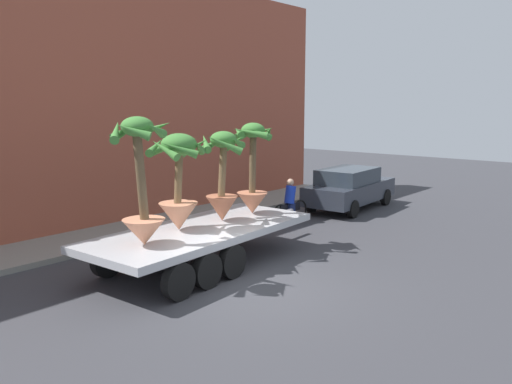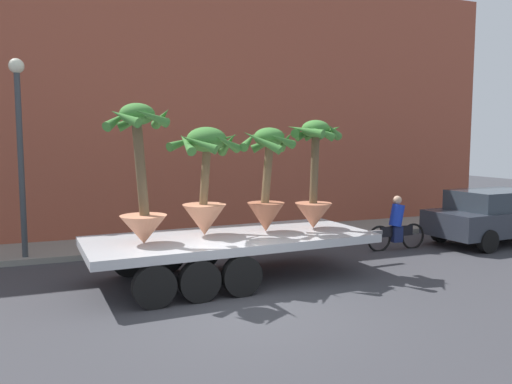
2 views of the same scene
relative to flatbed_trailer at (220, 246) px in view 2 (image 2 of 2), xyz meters
The scene contains 11 objects.
ground_plane 2.14m from the flatbed_trailer, 91.63° to the right, with size 60.00×60.00×0.00m, color #38383D.
sidewalk 4.17m from the flatbed_trailer, 90.79° to the left, with size 24.00×2.20×0.15m, color gray.
building_facade 6.72m from the flatbed_trailer, 90.56° to the left, with size 24.00×1.20×8.29m, color #9E4C38.
flatbed_trailer is the anchor object (origin of this frame).
potted_palm_rear 1.78m from the flatbed_trailer, ahead, with size 1.35×1.44×2.34m.
potted_palm_middle 1.47m from the flatbed_trailer, 130.01° to the left, with size 1.72×1.67×2.34m.
potted_palm_front 2.77m from the flatbed_trailer, ahead, with size 1.41×1.34×2.52m.
potted_palm_extra 2.23m from the flatbed_trailer, behind, with size 1.31×1.32×2.77m.
cyclist 5.63m from the flatbed_trailer, 12.35° to the left, with size 1.84×0.35×1.54m.
parked_car 8.92m from the flatbed_trailer, ahead, with size 4.63×2.14×1.58m.
street_lamp 5.76m from the flatbed_trailer, 140.51° to the left, with size 0.36×0.36×4.83m.
Camera 2 is at (-3.15, -8.26, 3.03)m, focal length 35.51 mm.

